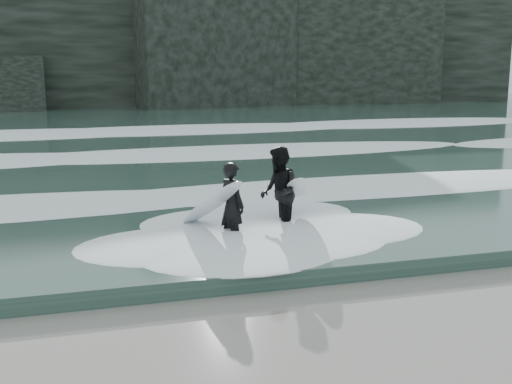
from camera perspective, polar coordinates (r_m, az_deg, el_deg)
sea at (r=35.12m, az=-13.62°, el=5.60°), size 90.00×52.00×0.30m
headland at (r=51.97m, az=-14.91°, el=12.64°), size 70.00×9.00×10.00m
foam_near at (r=15.33m, az=-9.62°, el=-0.32°), size 60.00×3.20×0.20m
foam_mid at (r=22.20m, az=-11.84°, el=3.22°), size 60.00×4.00×0.24m
foam_far at (r=31.11m, az=-13.24°, el=5.47°), size 60.00×4.80×0.30m
surfer_left at (r=12.15m, az=-2.69°, el=-1.14°), size 1.31×2.06×1.64m
surfer_right at (r=12.86m, az=2.17°, el=0.00°), size 1.34×1.89×1.84m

